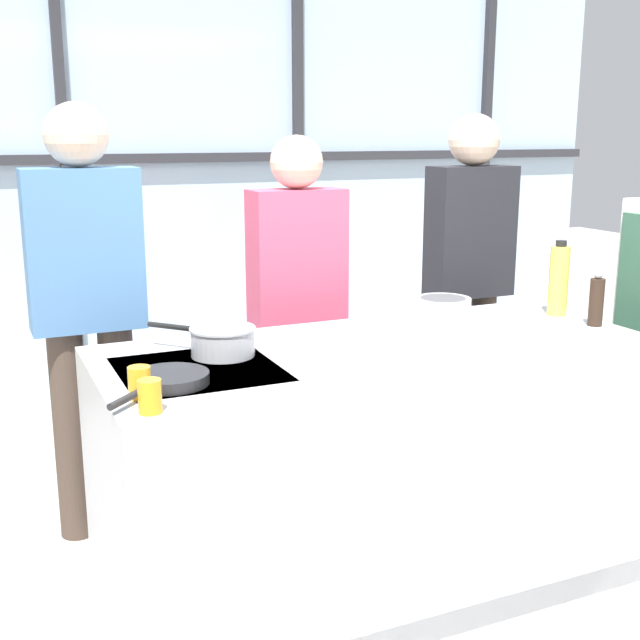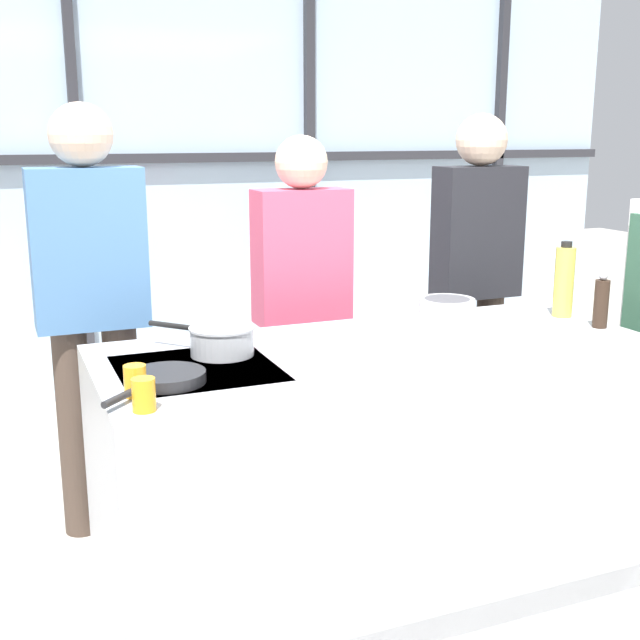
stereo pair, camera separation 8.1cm
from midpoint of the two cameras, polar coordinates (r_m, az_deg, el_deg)
name	(u,v)px [view 1 (the left image)]	position (r m, az deg, el deg)	size (l,w,h in m)	color
ground_plane	(379,574)	(3.33, 3.47, -17.57)	(18.00, 18.00, 0.00)	#ADA89E
back_window_wall	(187,179)	(5.41, -9.84, 9.87)	(6.40, 0.10, 2.80)	silver
demo_island	(381,464)	(3.11, 3.58, -10.22)	(2.08, 0.92, 0.93)	#B7BABF
spectator_far_left	(87,297)	(3.44, -16.89, 1.59)	(0.45, 0.25, 1.82)	#47382D
spectator_center_left	(297,297)	(3.68, -2.25, 1.68)	(0.43, 0.24, 1.69)	#232838
spectator_center_right	(469,268)	(4.11, 9.98, 3.65)	(0.43, 0.25, 1.79)	#47382D
frying_pan	(169,379)	(2.56, -11.58, -4.11)	(0.35, 0.35, 0.04)	#232326
saucepan	(222,340)	(2.85, -7.79, -1.45)	(0.33, 0.36, 0.10)	silver
white_plate	(548,350)	(2.99, 15.17, -2.05)	(0.28, 0.28, 0.01)	white
mixing_bowl	(443,306)	(3.47, 8.08, 0.97)	(0.24, 0.24, 0.08)	silver
oil_bottle	(559,280)	(3.58, 16.00, 2.75)	(0.08, 0.08, 0.32)	#E0CC4C
pepper_grinder	(596,301)	(3.43, 18.42, 1.31)	(0.06, 0.06, 0.23)	#332319
juice_glass_near	(150,396)	(2.32, -12.99, -5.32)	(0.07, 0.07, 0.10)	orange
juice_glass_far	(140,382)	(2.45, -13.64, -4.34)	(0.07, 0.07, 0.10)	orange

